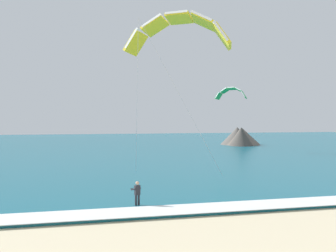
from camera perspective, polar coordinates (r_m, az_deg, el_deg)
sea at (r=80.93m, az=-10.08°, el=-2.87°), size 200.00×120.00×0.20m
surf_foam at (r=22.79m, az=-0.57°, el=-12.50°), size 200.00×2.42×0.04m
surfboard at (r=24.27m, az=-4.62°, el=-12.14°), size 0.93×1.46×0.09m
kitesurfer at (r=24.09m, az=-4.65°, el=-10.02°), size 0.65×0.64×1.69m
kite_primary at (r=31.71m, az=1.51°, el=14.37°), size 8.13×9.01×12.99m
kite_distant at (r=62.79m, az=9.49°, el=5.05°), size 4.16×4.79×2.01m
headland_right at (r=81.11m, az=10.72°, el=-1.57°), size 8.50×9.97×3.94m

